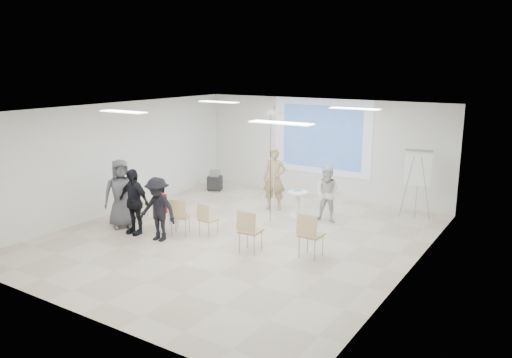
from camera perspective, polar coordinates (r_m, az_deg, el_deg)
The scene contains 30 objects.
floor at distance 11.93m, azimuth -2.09°, elevation -6.83°, with size 8.00×9.00×0.10m, color beige.
ceiling at distance 11.27m, azimuth -2.22°, elevation 8.18°, with size 8.00×9.00×0.10m, color white.
wall_back at distance 15.39m, azimuth 7.56°, elevation 3.54°, with size 8.00×0.10×3.00m, color silver.
wall_left at distance 14.16m, azimuth -15.75°, elevation 2.35°, with size 0.10×9.00×3.00m, color silver.
wall_right at distance 9.83m, azimuth 17.65°, elevation -2.31°, with size 0.10×9.00×3.00m, color silver.
projection_halo at distance 15.28m, azimuth 7.50°, elevation 4.81°, with size 3.20×0.01×2.30m, color silver.
projection_image at distance 15.26m, azimuth 7.48°, elevation 4.80°, with size 2.60×0.01×1.90m, color #3765BC.
pedestal_table at distance 13.37m, azimuth 4.79°, elevation -2.68°, with size 0.73×0.73×0.71m.
player_left at distance 13.85m, azimuth 2.12°, elevation 0.48°, with size 0.73×0.49×1.99m, color tan.
player_right at distance 12.90m, azimuth 8.24°, elevation -1.40°, with size 0.79×0.63×1.64m, color white.
controller_left at distance 13.91m, azimuth 3.30°, elevation 1.85°, with size 0.04×0.13×0.04m, color white.
controller_right at distance 13.12m, azimuth 8.02°, elevation 0.14°, with size 0.04×0.11×0.04m, color silver.
chair_far_left at distance 13.38m, azimuth -13.02°, elevation -2.36°, with size 0.54×0.56×0.89m.
chair_left_mid at distance 12.51m, azimuth -10.55°, elevation -3.02°, with size 0.59×0.61×1.00m.
chair_left_inner at distance 11.97m, azimuth -8.77°, elevation -3.97°, with size 0.57×0.59×0.90m.
chair_center at distance 11.83m, azimuth -5.68°, elevation -4.37°, with size 0.42×0.44×0.80m.
chair_right_inner at distance 10.74m, azimuth -0.82°, elevation -5.65°, with size 0.48×0.52×0.95m.
chair_right_far at distance 10.51m, azimuth 6.13°, elevation -6.04°, with size 0.47×0.50×0.98m.
red_jacket at distance 12.36m, azimuth -10.92°, elevation -2.61°, with size 0.49×0.11×0.47m, color maroon.
laptop at distance 12.07m, azimuth -8.60°, elevation -4.07°, with size 0.33×0.24×0.03m, color black.
audience_left at distance 12.22m, azimuth -13.84°, elevation -1.99°, with size 1.06×0.64×1.83m, color black.
audience_mid at distance 11.64m, azimuth -11.18°, elevation -2.94°, with size 1.10×0.60×1.70m, color black.
audience_outer at distance 12.77m, azimuth -15.19°, elevation -1.19°, with size 0.94×0.62×1.93m, color #535357.
flipchart_easel at distance 13.56m, azimuth 18.01°, elevation 1.18°, with size 0.80×0.61×1.86m.
av_cart at distance 16.19m, azimuth -4.73°, elevation -0.24°, with size 0.55×0.50×0.66m.
ceiling_projector at distance 12.50m, azimuth 2.11°, elevation 6.99°, with size 0.30×0.25×3.00m.
fluor_panel_nw at distance 14.06m, azimuth -4.28°, elevation 8.77°, with size 1.20×0.30×0.02m, color white.
fluor_panel_ne at distance 12.10m, azimuth 11.22°, elevation 7.89°, with size 1.20×0.30×0.02m, color white.
fluor_panel_sw at distance 11.46m, azimuth -14.91°, elevation 7.44°, with size 1.20×0.30×0.02m, color white.
fluor_panel_se at distance 8.95m, azimuth 2.86°, elevation 6.42°, with size 1.20×0.30×0.02m, color white.
Camera 1 is at (6.41, -9.22, 3.98)m, focal length 35.00 mm.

